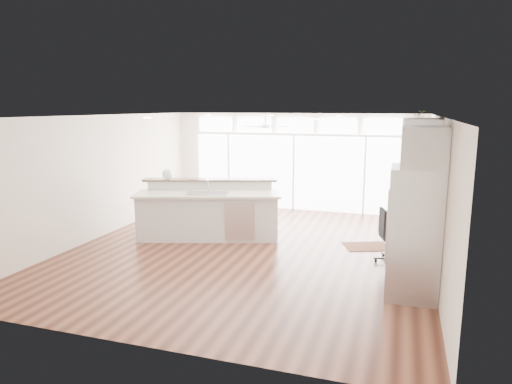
% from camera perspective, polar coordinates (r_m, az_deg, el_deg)
% --- Properties ---
extents(floor, '(7.00, 8.00, 0.02)m').
position_cam_1_polar(floor, '(9.38, -0.89, -7.31)').
color(floor, '#452015').
rests_on(floor, ground).
extents(ceiling, '(7.00, 8.00, 0.02)m').
position_cam_1_polar(ceiling, '(8.92, -0.94, 9.48)').
color(ceiling, white).
rests_on(ceiling, wall_back).
extents(wall_back, '(7.00, 0.04, 2.70)m').
position_cam_1_polar(wall_back, '(12.87, 4.83, 3.77)').
color(wall_back, white).
rests_on(wall_back, floor).
extents(wall_front, '(7.00, 0.04, 2.70)m').
position_cam_1_polar(wall_front, '(5.51, -14.49, -5.82)').
color(wall_front, white).
rests_on(wall_front, floor).
extents(wall_left, '(0.04, 8.00, 2.70)m').
position_cam_1_polar(wall_left, '(10.69, -18.98, 1.83)').
color(wall_left, white).
rests_on(wall_left, floor).
extents(wall_right, '(0.04, 8.00, 2.70)m').
position_cam_1_polar(wall_right, '(8.61, 21.73, -0.36)').
color(wall_right, white).
rests_on(wall_right, floor).
extents(glass_wall, '(5.80, 0.06, 2.08)m').
position_cam_1_polar(glass_wall, '(12.85, 4.75, 2.41)').
color(glass_wall, white).
rests_on(glass_wall, wall_back).
extents(transom_row, '(5.90, 0.06, 0.40)m').
position_cam_1_polar(transom_row, '(12.73, 4.85, 8.35)').
color(transom_row, white).
rests_on(transom_row, wall_back).
extents(desk_window, '(0.04, 0.85, 0.85)m').
position_cam_1_polar(desk_window, '(8.87, 21.44, 1.27)').
color(desk_window, white).
rests_on(desk_window, wall_right).
extents(ceiling_fan, '(1.16, 1.16, 0.32)m').
position_cam_1_polar(ceiling_fan, '(11.75, 1.17, 8.68)').
color(ceiling_fan, white).
rests_on(ceiling_fan, ceiling).
extents(recessed_lights, '(3.40, 3.00, 0.02)m').
position_cam_1_polar(recessed_lights, '(9.11, -0.53, 9.38)').
color(recessed_lights, beige).
rests_on(recessed_lights, ceiling).
extents(oven_cabinet, '(0.64, 1.20, 2.50)m').
position_cam_1_polar(oven_cabinet, '(10.38, 19.27, 1.00)').
color(oven_cabinet, silver).
rests_on(oven_cabinet, floor).
extents(desk_nook, '(0.72, 1.30, 0.76)m').
position_cam_1_polar(desk_nook, '(9.10, 18.86, -5.89)').
color(desk_nook, silver).
rests_on(desk_nook, floor).
extents(upper_cabinets, '(0.64, 1.30, 0.64)m').
position_cam_1_polar(upper_cabinets, '(8.77, 19.89, 6.55)').
color(upper_cabinets, silver).
rests_on(upper_cabinets, wall_right).
extents(refrigerator, '(0.76, 0.90, 2.00)m').
position_cam_1_polar(refrigerator, '(7.34, 19.15, -4.79)').
color(refrigerator, '#B7B7BC').
rests_on(refrigerator, floor).
extents(fridge_cabinet, '(0.64, 0.90, 0.60)m').
position_cam_1_polar(fridge_cabinet, '(7.13, 20.27, 5.32)').
color(fridge_cabinet, silver).
rests_on(fridge_cabinet, wall_right).
extents(framed_photos, '(0.06, 0.22, 0.80)m').
position_cam_1_polar(framed_photos, '(9.50, 21.17, 0.95)').
color(framed_photos, black).
rests_on(framed_photos, wall_right).
extents(kitchen_island, '(3.38, 2.09, 1.26)m').
position_cam_1_polar(kitchen_island, '(10.08, -6.00, -2.32)').
color(kitchen_island, silver).
rests_on(kitchen_island, floor).
extents(rug, '(1.10, 0.96, 0.01)m').
position_cam_1_polar(rug, '(9.86, 13.71, -6.62)').
color(rug, '#3E1D13').
rests_on(rug, floor).
extents(office_chair, '(0.64, 0.61, 1.01)m').
position_cam_1_polar(office_chair, '(8.89, 16.78, -5.30)').
color(office_chair, black).
rests_on(office_chair, floor).
extents(fishbowl, '(0.30, 0.30, 0.24)m').
position_cam_1_polar(fishbowl, '(10.48, -11.01, 2.20)').
color(fishbowl, white).
rests_on(fishbowl, kitchen_island).
extents(monitor, '(0.17, 0.52, 0.43)m').
position_cam_1_polar(monitor, '(8.95, 18.57, -2.22)').
color(monitor, black).
rests_on(monitor, desk_nook).
extents(keyboard, '(0.15, 0.35, 0.02)m').
position_cam_1_polar(keyboard, '(9.00, 17.42, -3.43)').
color(keyboard, silver).
rests_on(keyboard, desk_nook).
extents(potted_plant, '(0.28, 0.31, 0.23)m').
position_cam_1_polar(potted_plant, '(10.25, 19.74, 8.55)').
color(potted_plant, '#385C27').
rests_on(potted_plant, oven_cabinet).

